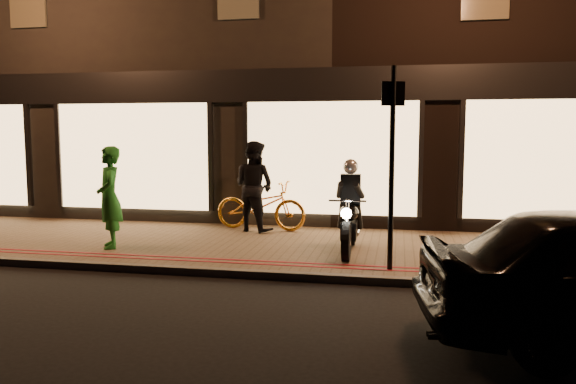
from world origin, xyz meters
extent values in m
plane|color=black|center=(0.00, 0.00, 0.00)|extent=(90.00, 90.00, 0.00)
cube|color=brown|center=(0.00, 2.00, 0.06)|extent=(50.00, 4.00, 0.12)
cube|color=#59544C|center=(0.00, 0.05, 0.06)|extent=(50.00, 0.14, 0.12)
cube|color=maroon|center=(0.00, 0.45, 0.12)|extent=(50.00, 0.06, 0.01)
cube|color=maroon|center=(0.00, 0.65, 0.12)|extent=(50.00, 0.06, 0.01)
cube|color=black|center=(-6.00, 9.00, 4.25)|extent=(12.00, 10.00, 8.50)
cube|color=black|center=(6.00, 9.00, 4.25)|extent=(12.00, 10.00, 8.50)
cube|color=black|center=(0.00, 3.95, 3.15)|extent=(48.00, 0.12, 0.70)
cube|color=#FFCA7F|center=(-4.50, 3.94, 1.61)|extent=(3.60, 0.06, 2.38)
cube|color=#FFCA7F|center=(0.00, 3.94, 1.61)|extent=(3.60, 0.06, 2.38)
cube|color=#FFCA7F|center=(4.50, 3.94, 1.61)|extent=(3.60, 0.06, 2.38)
cylinder|color=black|center=(0.63, 0.91, 0.44)|extent=(0.13, 0.64, 0.64)
cylinder|color=black|center=(0.60, 2.21, 0.44)|extent=(0.13, 0.64, 0.64)
cylinder|color=silver|center=(0.63, 0.91, 0.44)|extent=(0.14, 0.14, 0.14)
cylinder|color=silver|center=(0.60, 2.21, 0.44)|extent=(0.14, 0.14, 0.14)
cube|color=black|center=(0.61, 1.61, 0.52)|extent=(0.27, 0.70, 0.30)
ellipsoid|color=black|center=(0.62, 1.48, 0.82)|extent=(0.33, 0.51, 0.29)
cube|color=black|center=(0.61, 1.91, 0.82)|extent=(0.23, 0.55, 0.09)
cylinder|color=silver|center=(0.62, 1.06, 1.07)|extent=(0.60, 0.04, 0.03)
cylinder|color=silver|center=(0.62, 0.96, 0.74)|extent=(0.06, 0.33, 0.71)
sphere|color=white|center=(0.63, 0.82, 0.90)|extent=(0.17, 0.17, 0.17)
cylinder|color=silver|center=(0.73, 2.07, 0.40)|extent=(0.08, 0.55, 0.07)
cube|color=black|center=(0.61, 1.78, 1.17)|extent=(0.34, 0.23, 0.55)
sphere|color=silver|center=(0.61, 1.72, 1.58)|extent=(0.26, 0.26, 0.26)
cylinder|color=black|center=(0.46, 1.46, 1.20)|extent=(0.18, 0.61, 0.34)
cylinder|color=black|center=(0.78, 1.47, 1.20)|extent=(0.16, 0.61, 0.34)
cylinder|color=black|center=(0.47, 1.74, 0.72)|extent=(0.20, 0.29, 0.46)
cylinder|color=black|center=(0.75, 1.75, 0.72)|extent=(0.19, 0.29, 0.46)
cylinder|color=black|center=(1.32, 0.50, 1.62)|extent=(0.10, 0.10, 3.00)
cube|color=black|center=(1.32, 0.50, 2.72)|extent=(0.34, 0.15, 0.35)
imported|color=orange|center=(-1.41, 3.47, 0.64)|extent=(2.03, 0.91, 1.03)
imported|color=#1E7324|center=(-3.58, 1.16, 1.02)|extent=(0.71, 0.78, 1.80)
imported|color=black|center=(-1.51, 3.29, 1.05)|extent=(1.11, 1.01, 1.86)
camera|label=1|loc=(1.43, -7.85, 2.18)|focal=35.00mm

